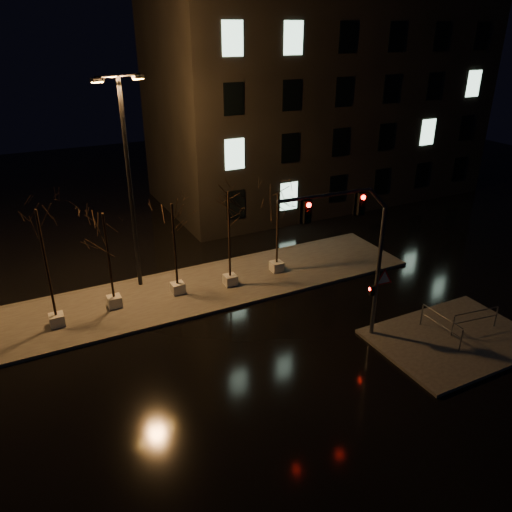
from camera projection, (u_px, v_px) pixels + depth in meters
ground at (267, 344)px, 21.90m from camera, size 90.00×90.00×0.00m
median at (215, 285)px, 26.74m from camera, size 22.00×5.00×0.15m
sidewalk_corner at (454, 339)px, 22.10m from camera, size 7.00×5.00×0.15m
building at (318, 100)px, 39.12m from camera, size 25.00×12.00×15.00m
tree_0 at (41, 237)px, 21.20m from camera, size 1.80×1.80×5.79m
tree_1 at (106, 235)px, 23.00m from camera, size 1.80×1.80×4.99m
tree_2 at (173, 225)px, 24.28m from camera, size 1.80×1.80×4.96m
tree_3 at (229, 213)px, 24.99m from camera, size 1.80×1.80×5.31m
tree_4 at (278, 211)px, 26.69m from camera, size 1.80×1.80×4.68m
traffic_signal_mast at (359, 244)px, 20.19m from camera, size 5.61×0.52×6.86m
streetlight_main at (128, 172)px, 24.15m from camera, size 2.58×1.16×10.60m
guard_rail_a at (476, 318)px, 22.31m from camera, size 2.41×0.38×1.05m
guard_rail_b at (441, 323)px, 21.82m from camera, size 0.07×2.35×1.11m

